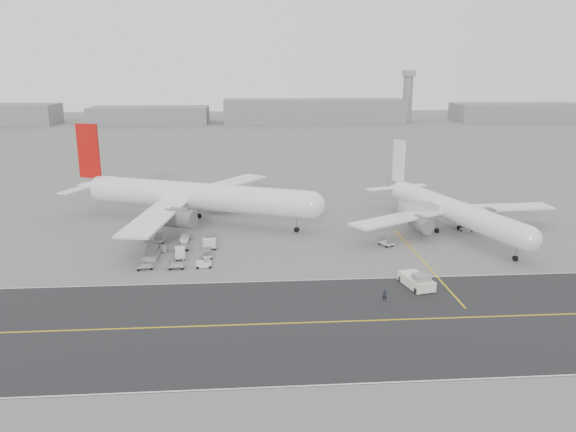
{
  "coord_description": "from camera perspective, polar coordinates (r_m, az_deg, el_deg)",
  "views": [
    {
      "loc": [
        -1.69,
        -88.95,
        34.68
      ],
      "look_at": [
        5.76,
        12.0,
        7.31
      ],
      "focal_mm": 35.0,
      "sensor_mm": 36.0,
      "label": 1
    }
  ],
  "objects": [
    {
      "name": "airliner_a",
      "position": [
        127.91,
        -9.73,
        2.03
      ],
      "size": [
        58.98,
        57.73,
        21.46
      ],
      "rotation": [
        0.0,
        0.0,
        1.17
      ],
      "color": "white",
      "rests_on": "ground"
    },
    {
      "name": "airliner_b",
      "position": [
        123.91,
        16.17,
        0.63
      ],
      "size": [
        47.27,
        48.26,
        17.11
      ],
      "rotation": [
        0.0,
        0.0,
        0.29
      ],
      "color": "white",
      "rests_on": "ground"
    },
    {
      "name": "horizon_buildings",
      "position": [
        352.1,
        0.98,
        9.48
      ],
      "size": [
        520.0,
        28.0,
        28.0
      ],
      "primitive_type": null,
      "color": "gray",
      "rests_on": "ground"
    },
    {
      "name": "ground",
      "position": [
        95.49,
        -2.93,
        -6.18
      ],
      "size": [
        700.0,
        700.0,
        0.0
      ],
      "primitive_type": "plane",
      "color": "gray",
      "rests_on": "ground"
    },
    {
      "name": "pushback_tug",
      "position": [
        93.15,
        12.95,
        -6.43
      ],
      "size": [
        4.69,
        9.15,
        2.58
      ],
      "rotation": [
        0.0,
        0.0,
        0.22
      ],
      "color": "silver",
      "rests_on": "ground"
    },
    {
      "name": "ground_crew_a",
      "position": [
        86.83,
        9.8,
        -7.95
      ],
      "size": [
        0.82,
        0.68,
        1.93
      ],
      "primitive_type": "imported",
      "rotation": [
        0.0,
        0.0,
        -0.37
      ],
      "color": "black",
      "rests_on": "ground"
    },
    {
      "name": "jet_bridge",
      "position": [
        124.63,
        14.64,
        0.5
      ],
      "size": [
        16.33,
        4.79,
        6.1
      ],
      "rotation": [
        0.0,
        0.0,
        -0.12
      ],
      "color": "gray",
      "rests_on": "ground"
    },
    {
      "name": "control_tower",
      "position": [
        368.73,
        12.06,
        11.94
      ],
      "size": [
        7.0,
        7.0,
        31.25
      ],
      "color": "gray",
      "rests_on": "ground"
    },
    {
      "name": "taxiway",
      "position": [
        79.27,
        1.08,
        -10.81
      ],
      "size": [
        220.0,
        59.0,
        0.03
      ],
      "color": "#29292C",
      "rests_on": "ground"
    },
    {
      "name": "gse_cluster",
      "position": [
        108.14,
        -10.9,
        -3.86
      ],
      "size": [
        20.26,
        24.29,
        2.17
      ],
      "primitive_type": null,
      "rotation": [
        0.0,
        0.0,
        0.07
      ],
      "color": "gray",
      "rests_on": "ground"
    },
    {
      "name": "stray_dolly",
      "position": [
        112.85,
        9.91,
        -3.0
      ],
      "size": [
        2.73,
        3.23,
        1.7
      ],
      "primitive_type": null,
      "rotation": [
        0.0,
        0.0,
        0.45
      ],
      "color": "silver",
      "rests_on": "ground"
    }
  ]
}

